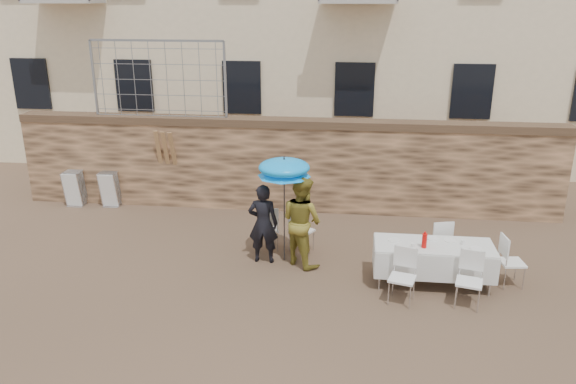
# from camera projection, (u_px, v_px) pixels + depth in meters

# --- Properties ---
(ground) EXTENTS (80.00, 80.00, 0.00)m
(ground) POSITION_uv_depth(u_px,v_px,m) (248.00, 315.00, 9.22)
(ground) COLOR brown
(ground) RESTS_ON ground
(stone_wall) EXTENTS (13.00, 0.50, 2.20)m
(stone_wall) POSITION_uv_depth(u_px,v_px,m) (285.00, 165.00, 13.55)
(stone_wall) COLOR #845F42
(stone_wall) RESTS_ON ground
(chain_link_fence) EXTENTS (3.20, 0.06, 1.80)m
(chain_link_fence) POSITION_uv_depth(u_px,v_px,m) (159.00, 80.00, 13.22)
(chain_link_fence) COLOR gray
(chain_link_fence) RESTS_ON stone_wall
(man_suit) EXTENTS (0.58, 0.38, 1.59)m
(man_suit) POSITION_uv_depth(u_px,v_px,m) (263.00, 224.00, 10.86)
(man_suit) COLOR black
(man_suit) RESTS_ON ground
(woman_dress) EXTENTS (1.10, 1.08, 1.79)m
(woman_dress) POSITION_uv_depth(u_px,v_px,m) (302.00, 221.00, 10.74)
(woman_dress) COLOR gold
(woman_dress) RESTS_ON ground
(umbrella) EXTENTS (1.02, 1.02, 1.97)m
(umbrella) POSITION_uv_depth(u_px,v_px,m) (284.00, 171.00, 10.56)
(umbrella) COLOR #3F3F44
(umbrella) RESTS_ON ground
(couple_chair_left) EXTENTS (0.59, 0.59, 0.96)m
(couple_chair_left) POSITION_uv_depth(u_px,v_px,m) (268.00, 228.00, 11.48)
(couple_chair_left) COLOR white
(couple_chair_left) RESTS_ON ground
(couple_chair_right) EXTENTS (0.66, 0.66, 0.96)m
(couple_chair_right) POSITION_uv_depth(u_px,v_px,m) (302.00, 229.00, 11.40)
(couple_chair_right) COLOR white
(couple_chair_right) RESTS_ON ground
(banquet_table) EXTENTS (2.10, 0.85, 0.78)m
(banquet_table) POSITION_uv_depth(u_px,v_px,m) (434.00, 247.00, 10.01)
(banquet_table) COLOR silver
(banquet_table) RESTS_ON ground
(soda_bottle) EXTENTS (0.09, 0.09, 0.26)m
(soda_bottle) POSITION_uv_depth(u_px,v_px,m) (424.00, 241.00, 9.83)
(soda_bottle) COLOR red
(soda_bottle) RESTS_ON banquet_table
(table_chair_front_left) EXTENTS (0.59, 0.59, 0.96)m
(table_chair_front_left) POSITION_uv_depth(u_px,v_px,m) (402.00, 277.00, 9.45)
(table_chair_front_left) COLOR white
(table_chair_front_left) RESTS_ON ground
(table_chair_front_right) EXTENTS (0.58, 0.58, 0.96)m
(table_chair_front_right) POSITION_uv_depth(u_px,v_px,m) (469.00, 281.00, 9.33)
(table_chair_front_right) COLOR white
(table_chair_front_right) RESTS_ON ground
(table_chair_back) EXTENTS (0.59, 0.59, 0.96)m
(table_chair_back) POSITION_uv_depth(u_px,v_px,m) (438.00, 242.00, 10.82)
(table_chair_back) COLOR white
(table_chair_back) RESTS_ON ground
(table_chair_side) EXTENTS (0.54, 0.54, 0.96)m
(table_chair_side) POSITION_uv_depth(u_px,v_px,m) (512.00, 261.00, 10.03)
(table_chair_side) COLOR white
(table_chair_side) RESTS_ON ground
(chair_stack_left) EXTENTS (0.46, 0.47, 0.92)m
(chair_stack_left) POSITION_uv_depth(u_px,v_px,m) (78.00, 186.00, 14.08)
(chair_stack_left) COLOR white
(chair_stack_left) RESTS_ON ground
(chair_stack_right) EXTENTS (0.46, 0.40, 0.92)m
(chair_stack_right) POSITION_uv_depth(u_px,v_px,m) (112.00, 187.00, 13.98)
(chair_stack_right) COLOR white
(chair_stack_right) RESTS_ON ground
(wood_planks) EXTENTS (0.70, 0.20, 2.00)m
(wood_planks) POSITION_uv_depth(u_px,v_px,m) (174.00, 168.00, 13.69)
(wood_planks) COLOR #A37749
(wood_planks) RESTS_ON ground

